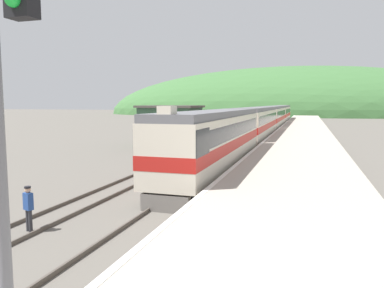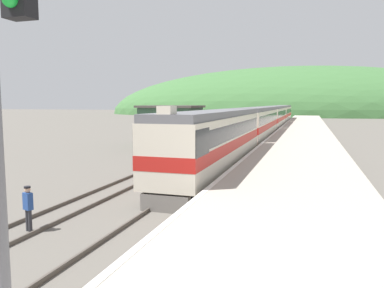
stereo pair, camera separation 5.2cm
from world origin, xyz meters
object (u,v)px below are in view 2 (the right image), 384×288
carriage_second (258,123)px  carriage_third (274,117)px  express_train_lead_car (216,140)px  siding_train (242,121)px  track_worker (28,206)px  carriage_fourth (283,114)px

carriage_second → carriage_third: bearing=90.0°
express_train_lead_car → carriage_second: size_ratio=0.93×
siding_train → track_worker: size_ratio=20.45×
carriage_fourth → siding_train: (-4.21, -29.97, -0.34)m
track_worker → carriage_second: bearing=83.5°
express_train_lead_car → track_worker: express_train_lead_car is taller
carriage_fourth → siding_train: bearing=-98.0°
carriage_second → carriage_third: 21.79m
express_train_lead_car → carriage_second: bearing=90.0°
express_train_lead_car → carriage_fourth: (0.00, 64.82, -0.01)m
siding_train → carriage_second: bearing=-72.8°
carriage_second → carriage_third: same height
express_train_lead_car → carriage_fourth: size_ratio=0.93×
carriage_fourth → carriage_second: bearing=-90.0°
carriage_third → track_worker: carriage_third is taller
carriage_third → siding_train: size_ratio=0.60×
carriage_second → siding_train: carriage_second is taller
express_train_lead_car → siding_train: size_ratio=0.55×
carriage_second → siding_train: 14.24m
siding_train → track_worker: siding_train is taller
carriage_fourth → track_worker: 78.02m
express_train_lead_car → carriage_fourth: 64.82m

